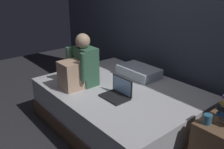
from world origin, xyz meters
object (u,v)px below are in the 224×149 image
(bed, at_px, (120,106))
(person_sitting, at_px, (80,67))
(pillow, at_px, (139,72))
(laptop, at_px, (118,92))
(mug, at_px, (207,119))

(bed, bearing_deg, person_sitting, -136.68)
(bed, relative_size, pillow, 3.57)
(person_sitting, bearing_deg, bed, 43.32)
(bed, xyz_separation_m, person_sitting, (-0.36, -0.34, 0.52))
(laptop, relative_size, mug, 3.56)
(pillow, xyz_separation_m, mug, (1.28, -0.47, 0.05))
(person_sitting, relative_size, mug, 7.28)
(bed, relative_size, laptop, 6.25)
(pillow, height_order, mug, mug)
(bed, relative_size, person_sitting, 3.05)
(bed, distance_m, person_sitting, 0.72)
(bed, height_order, person_sitting, person_sitting)
(person_sitting, distance_m, mug, 1.57)
(bed, distance_m, pillow, 0.57)
(bed, relative_size, mug, 22.22)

